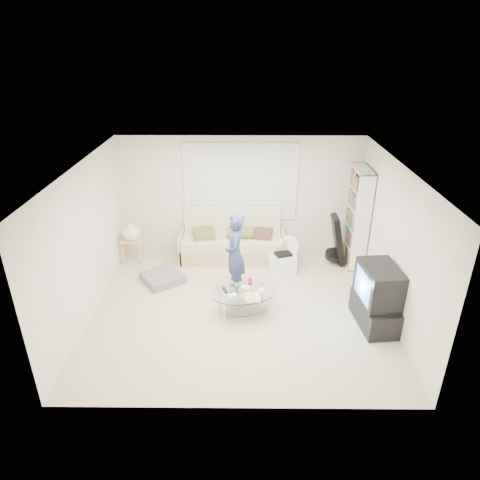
{
  "coord_description": "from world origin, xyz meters",
  "views": [
    {
      "loc": [
        0.06,
        -6.22,
        4.28
      ],
      "look_at": [
        0.01,
        0.3,
        1.15
      ],
      "focal_mm": 32.0,
      "sensor_mm": 36.0,
      "label": 1
    }
  ],
  "objects_px": {
    "coffee_table": "(244,296)",
    "bookshelf": "(357,218)",
    "tv_unit": "(377,297)",
    "futon_sofa": "(232,242)"
  },
  "relations": [
    {
      "from": "futon_sofa",
      "to": "coffee_table",
      "type": "bearing_deg",
      "value": -82.92
    },
    {
      "from": "bookshelf",
      "to": "coffee_table",
      "type": "xyz_separation_m",
      "value": [
        -2.24,
        -1.84,
        -0.67
      ]
    },
    {
      "from": "futon_sofa",
      "to": "bookshelf",
      "type": "bearing_deg",
      "value": -4.99
    },
    {
      "from": "futon_sofa",
      "to": "bookshelf",
      "type": "distance_m",
      "value": 2.59
    },
    {
      "from": "coffee_table",
      "to": "tv_unit",
      "type": "bearing_deg",
      "value": -7.45
    },
    {
      "from": "bookshelf",
      "to": "tv_unit",
      "type": "bearing_deg",
      "value": -93.38
    },
    {
      "from": "coffee_table",
      "to": "bookshelf",
      "type": "bearing_deg",
      "value": 39.43
    },
    {
      "from": "bookshelf",
      "to": "tv_unit",
      "type": "xyz_separation_m",
      "value": [
        -0.13,
        -2.12,
        -0.49
      ]
    },
    {
      "from": "futon_sofa",
      "to": "coffee_table",
      "type": "xyz_separation_m",
      "value": [
        0.26,
        -2.06,
        -0.01
      ]
    },
    {
      "from": "bookshelf",
      "to": "coffee_table",
      "type": "distance_m",
      "value": 2.97
    }
  ]
}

